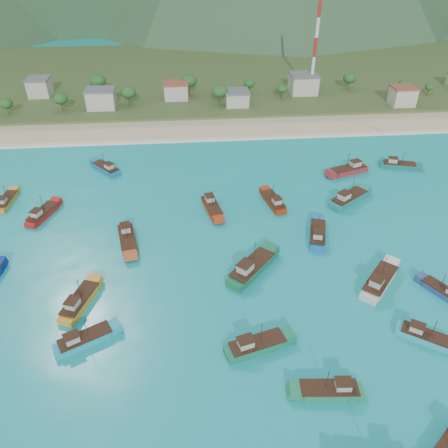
{
  "coord_description": "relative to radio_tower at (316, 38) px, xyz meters",
  "views": [
    {
      "loc": [
        0.6,
        -60.22,
        57.72
      ],
      "look_at": [
        7.27,
        18.0,
        3.0
      ],
      "focal_mm": 35.0,
      "sensor_mm": 36.0,
      "label": 1
    }
  ],
  "objects": [
    {
      "name": "boat_13",
      "position": [
        -69.99,
        -109.34,
        -21.43
      ],
      "size": [
        6.23,
        10.69,
        6.06
      ],
      "rotation": [
        0.0,
        0.0,
        5.95
      ],
      "color": "orange",
      "rests_on": "ground"
    },
    {
      "name": "land",
      "position": [
        -49.26,
        32.0,
        -22.14
      ],
      "size": [
        400.0,
        110.0,
        2.4
      ],
      "primitive_type": "cube",
      "color": "#385123",
      "rests_on": "ground"
    },
    {
      "name": "boat_30",
      "position": [
        -9.98,
        -78.78,
        -21.28
      ],
      "size": [
        11.48,
        9.59,
        6.89
      ],
      "rotation": [
        0.0,
        0.0,
        5.33
      ],
      "color": "#1B746D",
      "rests_on": "ground"
    },
    {
      "name": "boat_16",
      "position": [
        -28.73,
        -78.31,
        -21.47
      ],
      "size": [
        5.02,
        10.27,
        5.83
      ],
      "rotation": [
        0.0,
        0.0,
        0.22
      ],
      "color": "maroon",
      "rests_on": "ground"
    },
    {
      "name": "ground",
      "position": [
        -49.26,
        -108.0,
        -22.14
      ],
      "size": [
        600.0,
        600.0,
        0.0
      ],
      "primitive_type": "plane",
      "color": "#0C8D8A",
      "rests_on": "ground"
    },
    {
      "name": "boat_4",
      "position": [
        -39.43,
        -121.86,
        -21.42
      ],
      "size": [
        10.78,
        5.79,
        6.11
      ],
      "rotation": [
        0.0,
        0.0,
        4.99
      ],
      "color": "#16714D",
      "rests_on": "ground"
    },
    {
      "name": "surf_line",
      "position": [
        -49.26,
        -38.5,
        -22.14
      ],
      "size": [
        400.0,
        2.5,
        0.08
      ],
      "primitive_type": "cube",
      "color": "white",
      "rests_on": "ground"
    },
    {
      "name": "boat_2",
      "position": [
        -67.63,
        -118.2,
        -21.5
      ],
      "size": [
        9.86,
        6.89,
        5.68
      ],
      "rotation": [
        0.0,
        0.0,
        5.18
      ],
      "color": "#1B9CB2",
      "rests_on": "ground"
    },
    {
      "name": "boat_25",
      "position": [
        -84.12,
        -79.1,
        -21.48
      ],
      "size": [
        6.24,
        10.25,
        5.83
      ],
      "rotation": [
        0.0,
        0.0,
        5.92
      ],
      "color": "#A01916",
      "rests_on": "ground"
    },
    {
      "name": "vegetation",
      "position": [
        -54.29,
        -4.77,
        -16.9
      ],
      "size": [
        276.61,
        26.16,
        8.44
      ],
      "color": "#235623",
      "rests_on": "ground"
    },
    {
      "name": "boat_22",
      "position": [
        -29.75,
        -130.95,
        -21.51
      ],
      "size": [
        9.73,
        3.53,
        5.64
      ],
      "rotation": [
        0.0,
        0.0,
        1.49
      ],
      "color": "#217F52",
      "rests_on": "ground"
    },
    {
      "name": "boat_19",
      "position": [
        -5.01,
        -63.81,
        -21.35
      ],
      "size": [
        11.46,
        6.74,
        6.5
      ],
      "rotation": [
        0.0,
        0.0,
        1.91
      ],
      "color": "maroon",
      "rests_on": "ground"
    },
    {
      "name": "boat_10",
      "position": [
        -21.56,
        -92.77,
        -21.4
      ],
      "size": [
        5.93,
        11.05,
        6.26
      ],
      "rotation": [
        0.0,
        0.0,
        6.0
      ],
      "color": "#1361AE",
      "rests_on": "ground"
    },
    {
      "name": "boat_28",
      "position": [
        10.06,
        -61.88,
        -21.49
      ],
      "size": [
        10.16,
        5.36,
        5.76
      ],
      "rotation": [
        0.0,
        0.0,
        4.44
      ],
      "color": "#166761",
      "rests_on": "ground"
    },
    {
      "name": "boat_9",
      "position": [
        -2.67,
        -112.21,
        -21.63
      ],
      "size": [
        6.5,
        8.54,
        5.0
      ],
      "rotation": [
        0.0,
        0.0,
        0.54
      ],
      "color": "navy",
      "rests_on": "ground"
    },
    {
      "name": "boat_1",
      "position": [
        -44.05,
        -79.46,
        -21.45
      ],
      "size": [
        5.0,
        10.45,
        5.94
      ],
      "rotation": [
        0.0,
        0.0,
        3.35
      ],
      "color": "#AA3214",
      "rests_on": "ground"
    },
    {
      "name": "village",
      "position": [
        -35.65,
        -5.09,
        -17.56
      ],
      "size": [
        216.32,
        29.67,
        6.8
      ],
      "color": "beige",
      "rests_on": "ground"
    },
    {
      "name": "boat_14",
      "position": [
        -72.28,
        -57.0,
        -21.47
      ],
      "size": [
        8.81,
        9.37,
        5.87
      ],
      "rotation": [
        0.0,
        0.0,
        0.73
      ],
      "color": "#106A99",
      "rests_on": "ground"
    },
    {
      "name": "boat_11",
      "position": [
        -63.15,
        -90.85,
        -21.37
      ],
      "size": [
        5.37,
        11.26,
        6.4
      ],
      "rotation": [
        0.0,
        0.0,
        3.35
      ],
      "color": "#B54927",
      "rests_on": "ground"
    },
    {
      "name": "radio_tower",
      "position": [
        0.0,
        0.0,
        0.0
      ],
      "size": [
        1.2,
        1.2,
        41.08
      ],
      "color": "red",
      "rests_on": "ground"
    },
    {
      "name": "boat_7",
      "position": [
        -37.62,
        -102.99,
        -21.2
      ],
      "size": [
        10.99,
        11.76,
        7.36
      ],
      "rotation": [
        0.0,
        0.0,
        5.56
      ],
      "color": "#176341",
      "rests_on": "ground"
    },
    {
      "name": "boat_27",
      "position": [
        -13.77,
        -108.85,
        -21.3
      ],
      "size": [
        10.16,
        10.89,
        6.8
      ],
      "rotation": [
        0.0,
        0.0,
        5.56
      ],
      "color": "beige",
      "rests_on": "ground"
    },
    {
      "name": "beach",
      "position": [
        -49.26,
        -29.0,
        -22.14
      ],
      "size": [
        400.0,
        18.0,
        1.2
      ],
      "primitive_type": "cube",
      "color": "beige",
      "rests_on": "ground"
    },
    {
      "name": "boat_29",
      "position": [
        -11.01,
        -122.41,
        -21.55
      ],
      "size": [
        9.12,
        7.38,
        5.42
      ],
      "rotation": [
        0.0,
        0.0,
        4.12
      ],
      "color": "#25ABBC",
      "rests_on": "ground"
    },
    {
      "name": "boat_15",
      "position": [
        -94.56,
        -72.26,
        -21.57
      ],
      "size": [
        3.29,
        9.16,
        5.32
      ],
      "rotation": [
        0.0,
        0.0,
        6.21
      ],
      "color": "orange",
      "rests_on": "ground"
    }
  ]
}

